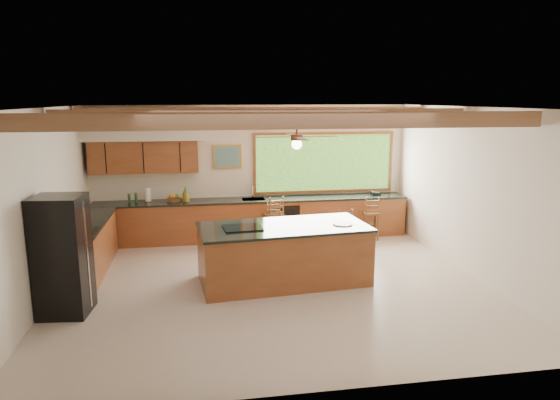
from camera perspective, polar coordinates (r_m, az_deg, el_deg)
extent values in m
plane|color=beige|center=(8.70, -0.80, -9.63)|extent=(7.20, 7.20, 0.00)
cube|color=beige|center=(11.46, -3.28, 3.28)|extent=(7.20, 0.04, 3.00)
cube|color=beige|center=(5.19, 4.61, -6.95)|extent=(7.20, 0.04, 3.00)
cube|color=beige|center=(8.53, -25.49, -0.70)|extent=(0.04, 6.50, 3.00)
cube|color=beige|center=(9.50, 21.17, 0.80)|extent=(0.04, 6.50, 3.00)
cube|color=#96704B|center=(8.12, -0.86, 10.53)|extent=(7.20, 6.50, 0.04)
cube|color=#876043|center=(6.54, 1.27, 9.06)|extent=(7.10, 0.15, 0.22)
cube|color=#876043|center=(8.62, -1.36, 9.66)|extent=(7.10, 0.15, 0.22)
cube|color=#876043|center=(10.40, -2.79, 9.97)|extent=(7.10, 0.15, 0.22)
cube|color=brown|center=(11.21, -15.26, 4.77)|extent=(2.30, 0.35, 0.70)
cube|color=beige|center=(11.09, -15.46, 7.81)|extent=(2.60, 0.50, 0.48)
cylinder|color=#FFEABF|center=(11.20, -18.98, 6.45)|extent=(0.10, 0.10, 0.01)
cylinder|color=#FFEABF|center=(11.06, -11.77, 6.78)|extent=(0.10, 0.10, 0.01)
cube|color=#86C345|center=(11.71, 5.05, 4.28)|extent=(3.20, 0.04, 1.30)
cube|color=#AE8635|center=(11.34, -6.06, 4.93)|extent=(0.64, 0.03, 0.54)
cube|color=#3C6D59|center=(11.32, -6.05, 4.92)|extent=(0.54, 0.01, 0.44)
cube|color=brown|center=(11.33, -3.03, -2.27)|extent=(7.00, 0.65, 0.88)
cube|color=black|center=(11.23, -3.05, 0.01)|extent=(7.04, 0.69, 0.04)
cube|color=brown|center=(9.97, -20.99, -4.98)|extent=(0.65, 2.35, 0.88)
cube|color=black|center=(9.85, -21.18, -2.41)|extent=(0.69, 2.39, 0.04)
cube|color=black|center=(11.12, 0.76, -2.64)|extent=(0.60, 0.02, 0.78)
cube|color=silver|center=(11.23, -3.05, 0.03)|extent=(0.50, 0.38, 0.03)
cylinder|color=silver|center=(11.39, -3.18, 1.04)|extent=(0.03, 0.03, 0.30)
cylinder|color=silver|center=(11.27, -3.13, 1.60)|extent=(0.03, 0.20, 0.03)
cylinder|color=silver|center=(11.28, -14.87, 0.59)|extent=(0.13, 0.13, 0.31)
cylinder|color=#1E461C|center=(11.29, -16.86, 0.19)|extent=(0.05, 0.05, 0.20)
cylinder|color=#1E461C|center=(11.25, -16.12, 0.25)|extent=(0.06, 0.06, 0.22)
cube|color=black|center=(11.87, 10.84, 0.78)|extent=(0.23, 0.19, 0.09)
cube|color=brown|center=(8.69, 0.39, -6.30)|extent=(2.94, 1.56, 0.96)
cube|color=black|center=(8.55, 0.40, -3.10)|extent=(2.99, 1.61, 0.04)
cube|color=black|center=(8.39, -4.30, -3.19)|extent=(0.68, 0.56, 0.02)
cylinder|color=silver|center=(8.71, 7.17, -2.72)|extent=(0.35, 0.35, 0.02)
cube|color=black|center=(7.98, -23.62, -5.86)|extent=(0.76, 0.74, 1.78)
cube|color=silver|center=(7.90, -21.17, -5.84)|extent=(0.02, 0.05, 1.63)
cube|color=brown|center=(10.89, -0.74, -1.69)|extent=(0.47, 0.47, 0.04)
cylinder|color=brown|center=(10.80, -1.42, -3.64)|extent=(0.04, 0.04, 0.63)
cylinder|color=brown|center=(10.85, 0.18, -3.57)|extent=(0.04, 0.04, 0.63)
cylinder|color=brown|center=(11.09, -1.64, -3.23)|extent=(0.04, 0.04, 0.63)
cylinder|color=brown|center=(11.14, -0.08, -3.16)|extent=(0.04, 0.04, 0.63)
cube|color=brown|center=(10.89, -0.88, -1.97)|extent=(0.36, 0.36, 0.04)
cylinder|color=brown|center=(10.82, -1.50, -3.76)|extent=(0.03, 0.03, 0.58)
cylinder|color=brown|center=(10.86, -0.04, -3.69)|extent=(0.03, 0.03, 0.58)
cylinder|color=brown|center=(11.09, -1.70, -3.38)|extent=(0.03, 0.03, 0.58)
cylinder|color=brown|center=(11.12, -0.27, -3.32)|extent=(0.03, 0.03, 0.58)
cube|color=brown|center=(10.39, 7.24, -2.92)|extent=(0.35, 0.35, 0.04)
cylinder|color=brown|center=(10.30, 6.70, -4.70)|extent=(0.03, 0.03, 0.55)
cylinder|color=brown|center=(10.38, 8.11, -4.62)|extent=(0.03, 0.03, 0.55)
cylinder|color=brown|center=(10.55, 6.30, -4.31)|extent=(0.03, 0.03, 0.55)
cylinder|color=brown|center=(10.62, 7.68, -4.23)|extent=(0.03, 0.03, 0.55)
cube|color=brown|center=(11.44, 10.36, -1.47)|extent=(0.41, 0.41, 0.04)
cylinder|color=brown|center=(11.34, 9.87, -3.19)|extent=(0.03, 0.03, 0.59)
cylinder|color=brown|center=(11.43, 11.21, -3.12)|extent=(0.03, 0.03, 0.59)
cylinder|color=brown|center=(11.60, 9.41, -2.84)|extent=(0.03, 0.03, 0.59)
cylinder|color=brown|center=(11.69, 10.73, -2.77)|extent=(0.03, 0.03, 0.59)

